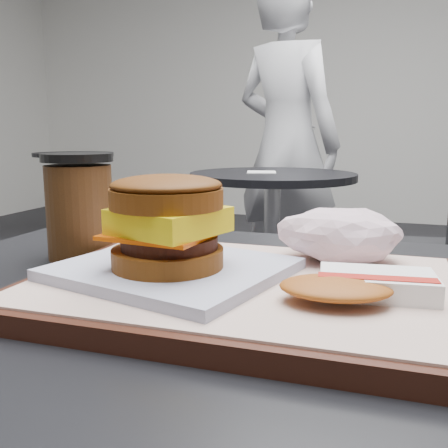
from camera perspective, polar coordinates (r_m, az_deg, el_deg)
serving_tray at (r=0.45m, az=2.36°, el=-7.35°), size 0.38×0.28×0.02m
breakfast_sandwich at (r=0.45m, az=-6.30°, el=-1.13°), size 0.23×0.21×0.09m
hash_brown at (r=0.41m, az=15.15°, el=-6.80°), size 0.13×0.10×0.02m
crumpled_wrapper at (r=0.52m, az=13.00°, el=-1.17°), size 0.12×0.10×0.05m
coffee_cup at (r=0.62m, az=-16.18°, el=1.87°), size 0.08×0.08×0.12m
neighbor_table at (r=2.15m, az=5.49°, el=0.53°), size 0.70×0.70×0.75m
napkin at (r=2.13m, az=4.31°, el=5.93°), size 0.14×0.14×0.00m
patron at (r=2.71m, az=7.13°, el=9.01°), size 0.74×0.63×1.71m
bg_table_mid at (r=4.41m, az=-16.71°, el=5.39°), size 0.66×0.66×0.75m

